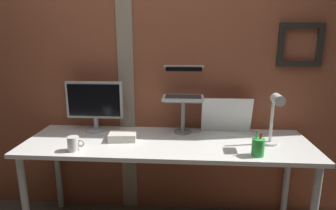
% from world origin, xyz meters
% --- Properties ---
extents(brick_wall_back, '(3.53, 0.15, 2.38)m').
position_xyz_m(brick_wall_back, '(0.00, 0.46, 1.19)').
color(brick_wall_back, brown).
rests_on(brick_wall_back, ground_plane).
extents(desk, '(2.10, 0.64, 0.76)m').
position_xyz_m(desk, '(0.14, 0.08, 0.68)').
color(desk, white).
rests_on(desk, ground_plane).
extents(monitor, '(0.45, 0.18, 0.41)m').
position_xyz_m(monitor, '(-0.46, 0.28, 0.99)').
color(monitor, '#ADB2B7').
rests_on(monitor, desk).
extents(laptop_stand, '(0.28, 0.22, 0.28)m').
position_xyz_m(laptop_stand, '(0.25, 0.28, 0.94)').
color(laptop_stand, gray).
rests_on(laptop_stand, desk).
extents(laptop, '(0.32, 0.28, 0.25)m').
position_xyz_m(laptop, '(0.25, 0.35, 1.10)').
color(laptop, silver).
rests_on(laptop, laptop_stand).
extents(whiteboard_panel, '(0.40, 0.08, 0.29)m').
position_xyz_m(whiteboard_panel, '(0.59, 0.32, 0.90)').
color(whiteboard_panel, white).
rests_on(whiteboard_panel, desk).
extents(desk_lamp, '(0.12, 0.20, 0.38)m').
position_xyz_m(desk_lamp, '(0.88, 0.03, 0.99)').
color(desk_lamp, white).
rests_on(desk_lamp, desk).
extents(pen_cup, '(0.08, 0.08, 0.17)m').
position_xyz_m(pen_cup, '(0.74, -0.14, 0.82)').
color(pen_cup, green).
rests_on(pen_cup, desk).
extents(coffee_mug, '(0.12, 0.08, 0.10)m').
position_xyz_m(coffee_mug, '(-0.48, -0.14, 0.81)').
color(coffee_mug, silver).
rests_on(coffee_mug, desk).
extents(paper_clutter_stack, '(0.21, 0.16, 0.06)m').
position_xyz_m(paper_clutter_stack, '(-0.20, 0.08, 0.79)').
color(paper_clutter_stack, silver).
rests_on(paper_clutter_stack, desk).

